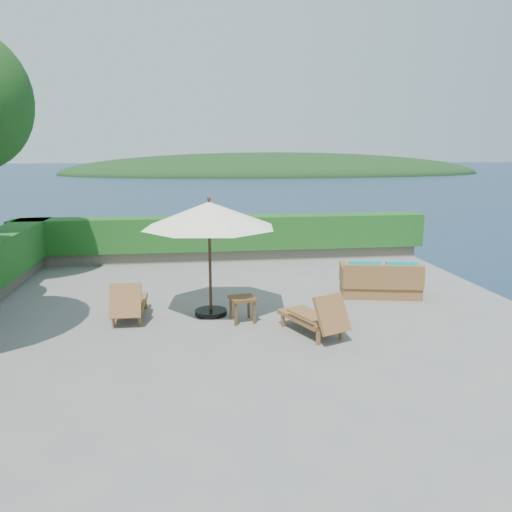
{
  "coord_description": "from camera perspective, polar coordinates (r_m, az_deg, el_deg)",
  "views": [
    {
      "loc": [
        -1.1,
        -9.43,
        3.25
      ],
      "look_at": [
        0.3,
        0.8,
        1.1
      ],
      "focal_mm": 35.0,
      "sensor_mm": 36.0,
      "label": 1
    }
  ],
  "objects": [
    {
      "name": "ground",
      "position": [
        10.04,
        -1.09,
        -7.12
      ],
      "size": [
        12.0,
        12.0,
        0.0
      ],
      "primitive_type": "plane",
      "color": "gray",
      "rests_on": "ground"
    },
    {
      "name": "foundation",
      "position": [
        10.64,
        -1.05,
        -15.05
      ],
      "size": [
        12.0,
        12.0,
        3.0
      ],
      "primitive_type": "cube",
      "color": "#50483F",
      "rests_on": "ocean"
    },
    {
      "name": "ocean",
      "position": [
        11.37,
        -1.02,
        -21.59
      ],
      "size": [
        600.0,
        600.0,
        0.0
      ],
      "primitive_type": "plane",
      "color": "#152A41",
      "rests_on": "ground"
    },
    {
      "name": "offshore_island",
      "position": [
        151.83,
        2.14,
        9.39
      ],
      "size": [
        126.0,
        57.6,
        12.6
      ],
      "primitive_type": "ellipsoid",
      "color": "black",
      "rests_on": "ocean"
    },
    {
      "name": "planter_wall_far",
      "position": [
        15.38,
        -3.53,
        0.22
      ],
      "size": [
        12.0,
        0.6,
        0.36
      ],
      "primitive_type": "cube",
      "color": "gray",
      "rests_on": "ground"
    },
    {
      "name": "hedge_far",
      "position": [
        15.26,
        -3.57,
        2.69
      ],
      "size": [
        12.4,
        0.9,
        1.0
      ],
      "primitive_type": "cube",
      "color": "#144615",
      "rests_on": "planter_wall_far"
    },
    {
      "name": "patio_umbrella",
      "position": [
        9.84,
        -5.38,
        4.58
      ],
      "size": [
        3.3,
        3.3,
        2.4
      ],
      "rotation": [
        0.0,
        0.0,
        0.27
      ],
      "color": "black",
      "rests_on": "ground"
    },
    {
      "name": "lounge_left",
      "position": [
        10.2,
        -14.34,
        -5.16
      ],
      "size": [
        0.67,
        1.45,
        0.83
      ],
      "rotation": [
        0.0,
        0.0,
        -0.02
      ],
      "color": "brown",
      "rests_on": "ground"
    },
    {
      "name": "lounge_right",
      "position": [
        9.11,
        6.83,
        -6.88
      ],
      "size": [
        1.12,
        1.57,
        0.84
      ],
      "rotation": [
        0.0,
        0.0,
        0.41
      ],
      "color": "brown",
      "rests_on": "ground"
    },
    {
      "name": "side_table",
      "position": [
        9.72,
        -1.58,
        -5.22
      ],
      "size": [
        0.54,
        0.54,
        0.5
      ],
      "rotation": [
        0.0,
        0.0,
        0.17
      ],
      "color": "brown",
      "rests_on": "ground"
    },
    {
      "name": "wicker_loveseat",
      "position": [
        11.81,
        14.02,
        -2.86
      ],
      "size": [
        1.94,
        1.27,
        0.88
      ],
      "rotation": [
        0.0,
        0.0,
        -0.21
      ],
      "color": "brown",
      "rests_on": "ground"
    }
  ]
}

